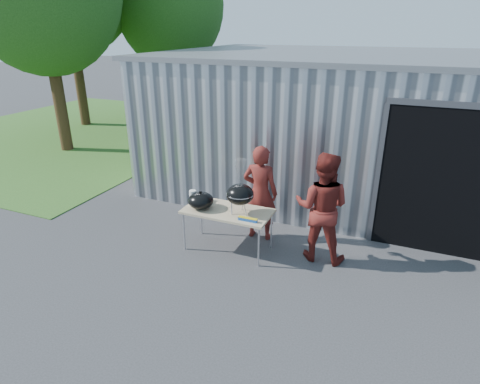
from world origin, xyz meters
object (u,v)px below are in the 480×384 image
at_px(folding_table, 228,212).
at_px(person_cook, 260,193).
at_px(person_bystander, 322,207).
at_px(kettle_grill, 240,190).

xyz_separation_m(folding_table, person_cook, (0.35, 0.64, 0.17)).
relative_size(person_cook, person_bystander, 0.95).
bearing_deg(kettle_grill, person_cook, 80.53).
height_order(kettle_grill, person_cook, person_cook).
xyz_separation_m(kettle_grill, person_cook, (0.11, 0.67, -0.29)).
bearing_deg(person_bystander, kettle_grill, 14.88).
distance_m(folding_table, person_cook, 0.75).
distance_m(person_cook, person_bystander, 1.21).
xyz_separation_m(person_cook, person_bystander, (1.17, -0.29, 0.05)).
distance_m(kettle_grill, person_bystander, 1.36).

